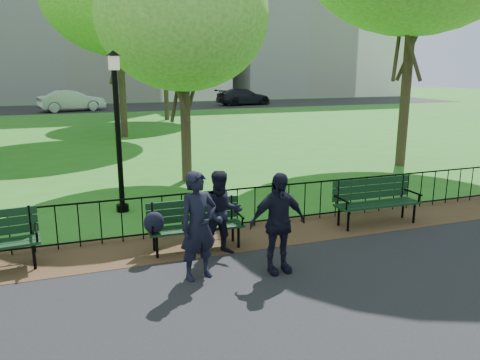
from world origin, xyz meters
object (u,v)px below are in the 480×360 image
object	(u,v)px
tree_far_e	(163,11)
lamppost	(118,127)
park_bench_main	(181,220)
tree_near_e	(183,17)
person_right	(278,223)
sedan_dark	(244,97)
park_bench_right_a	(375,196)
person_left	(198,226)
sedan_silver	(71,101)
person_mid	(222,213)

from	to	relation	value
tree_far_e	lamppost	bearing A→B (deg)	-104.04
park_bench_main	tree_far_e	bearing A→B (deg)	80.64
tree_near_e	person_right	xyz separation A→B (m)	(-0.11, -6.98, -3.89)
park_bench_main	sedan_dark	distance (m)	35.20
park_bench_right_a	person_left	xyz separation A→B (m)	(-4.35, -1.38, 0.28)
park_bench_right_a	sedan_silver	xyz separation A→B (m)	(-6.09, 31.20, 0.21)
park_bench_right_a	tree_far_e	distance (m)	23.36
lamppost	person_right	xyz separation A→B (m)	(2.10, -4.39, -1.17)
tree_near_e	sedan_silver	world-z (taller)	tree_near_e
person_right	person_mid	bearing A→B (deg)	119.98
tree_near_e	person_left	xyz separation A→B (m)	(-1.41, -6.77, -3.86)
park_bench_main	tree_far_e	world-z (taller)	tree_far_e
lamppost	person_right	distance (m)	5.01
tree_far_e	person_mid	world-z (taller)	tree_far_e
lamppost	person_right	size ratio (longest dim) A/B	2.19
park_bench_right_a	person_left	bearing A→B (deg)	-161.44
lamppost	person_left	world-z (taller)	lamppost
tree_near_e	tree_far_e	size ratio (longest dim) A/B	0.70
lamppost	tree_far_e	distance (m)	20.88
person_left	sedan_dark	bearing A→B (deg)	54.67
park_bench_main	person_mid	distance (m)	0.81
park_bench_right_a	person_right	xyz separation A→B (m)	(-3.05, -1.59, 0.25)
person_left	person_right	bearing A→B (deg)	-23.21
person_left	tree_near_e	bearing A→B (deg)	64.20
park_bench_main	person_mid	xyz separation A→B (m)	(0.67, -0.41, 0.19)
park_bench_main	park_bench_right_a	size ratio (longest dim) A/B	0.98
tree_far_e	sedan_dark	size ratio (longest dim) A/B	1.93
tree_far_e	sedan_dark	distance (m)	14.76
park_bench_main	person_right	world-z (taller)	person_right
park_bench_main	tree_far_e	size ratio (longest dim) A/B	0.19
park_bench_right_a	sedan_silver	distance (m)	31.79
lamppost	person_left	xyz separation A→B (m)	(0.80, -4.19, -1.14)
person_left	sedan_dark	size ratio (longest dim) A/B	0.35
sedan_silver	tree_near_e	bearing A→B (deg)	172.47
person_mid	sedan_dark	world-z (taller)	person_mid
person_right	sedan_dark	size ratio (longest dim) A/B	0.34
person_left	sedan_silver	xyz separation A→B (m)	(-1.74, 32.59, -0.07)
park_bench_main	tree_near_e	distance (m)	7.07
tree_near_e	person_left	bearing A→B (deg)	-101.73
person_left	lamppost	bearing A→B (deg)	86.71
tree_far_e	person_left	world-z (taller)	tree_far_e
sedan_dark	tree_far_e	bearing A→B (deg)	130.06
park_bench_right_a	sedan_dark	size ratio (longest dim) A/B	0.38
lamppost	tree_near_e	world-z (taller)	tree_near_e
tree_far_e	person_mid	size ratio (longest dim) A/B	6.25
person_right	sedan_silver	xyz separation A→B (m)	(-3.04, 32.79, -0.03)
person_right	sedan_silver	bearing A→B (deg)	92.81
park_bench_right_a	lamppost	world-z (taller)	lamppost
person_left	person_right	xyz separation A→B (m)	(1.30, -0.21, -0.03)
park_bench_main	sedan_silver	world-z (taller)	sedan_silver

